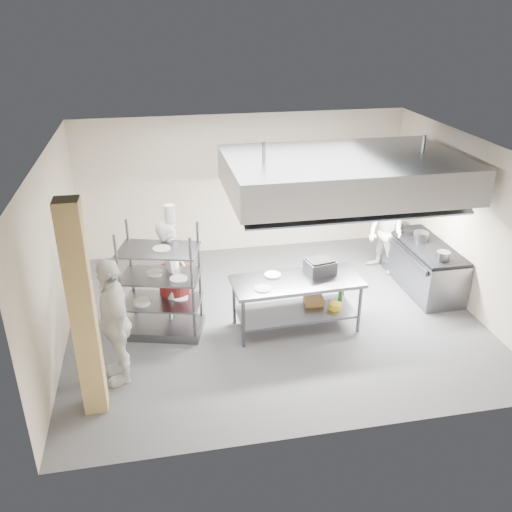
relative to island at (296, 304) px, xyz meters
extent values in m
plane|color=#38383A|center=(-0.29, 0.46, -0.46)|extent=(7.00, 7.00, 0.00)
plane|color=silver|center=(-0.29, 0.46, 2.54)|extent=(7.00, 7.00, 0.00)
plane|color=#BCAC95|center=(-0.29, 3.46, 1.04)|extent=(7.00, 0.00, 7.00)
plane|color=#BCAC95|center=(-3.79, 0.46, 1.04)|extent=(0.00, 6.00, 6.00)
plane|color=#BCAC95|center=(3.21, 0.46, 1.04)|extent=(0.00, 6.00, 6.00)
cube|color=tan|center=(-3.19, -1.44, 1.04)|extent=(0.30, 0.30, 3.00)
cube|color=slate|center=(1.01, 0.86, 1.94)|extent=(4.00, 2.50, 0.60)
cube|color=white|center=(0.11, 0.86, 1.62)|extent=(1.60, 0.12, 0.04)
cube|color=white|center=(1.91, 0.86, 1.62)|extent=(1.60, 0.12, 0.04)
cube|color=slate|center=(1.51, 3.30, 1.04)|extent=(1.50, 0.28, 0.04)
cube|color=slate|center=(0.00, 0.00, 0.42)|extent=(2.17, 0.98, 0.06)
cube|color=slate|center=(0.00, 0.00, -0.16)|extent=(2.00, 0.88, 0.04)
cube|color=slate|center=(2.79, 0.96, -0.04)|extent=(0.80, 2.00, 0.84)
cube|color=black|center=(2.79, 0.96, 0.41)|extent=(0.78, 1.96, 0.06)
imported|color=silver|center=(-2.00, 0.60, 0.48)|extent=(0.54, 0.74, 1.88)
imported|color=white|center=(2.31, 1.74, 0.37)|extent=(0.88, 0.98, 1.64)
imported|color=white|center=(-2.89, -0.82, 0.51)|extent=(0.72, 1.21, 1.93)
cube|color=slate|center=(0.44, 0.17, 0.57)|extent=(0.53, 0.44, 0.23)
cube|color=brown|center=(0.35, 0.15, -0.06)|extent=(0.34, 0.24, 0.14)
cylinder|color=gray|center=(2.74, 1.11, 0.54)|extent=(0.28, 0.28, 0.19)
cylinder|color=white|center=(-2.20, 0.29, 0.15)|extent=(0.28, 0.28, 0.05)
camera|label=1|loc=(-2.18, -7.62, 4.56)|focal=38.00mm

